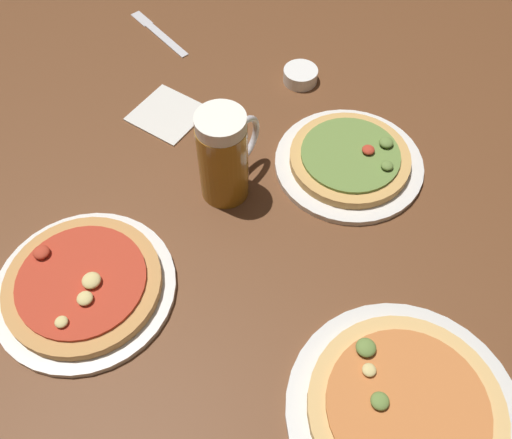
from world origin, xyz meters
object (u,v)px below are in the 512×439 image
pizza_plate_near (84,285)px  ramekin_sauce (300,75)px  napkin_folded (168,113)px  pizza_plate_far (350,160)px  pizza_plate_side (405,410)px  knife_right (159,33)px  beer_mug_dark (224,156)px

pizza_plate_near → ramekin_sauce: size_ratio=4.03×
pizza_plate_near → napkin_folded: size_ratio=2.25×
pizza_plate_far → pizza_plate_side: pizza_plate_side is taller
pizza_plate_far → napkin_folded: pizza_plate_far is taller
pizza_plate_near → pizza_plate_side: (0.52, -0.01, -0.00)m
pizza_plate_near → pizza_plate_far: size_ratio=1.05×
napkin_folded → knife_right: size_ratio=0.68×
pizza_plate_near → knife_right: size_ratio=1.54×
ramekin_sauce → napkin_folded: ramekin_sauce is taller
knife_right → napkin_folded: bearing=-59.8°
pizza_plate_side → ramekin_sauce: size_ratio=4.62×
ramekin_sauce → napkin_folded: (-0.22, -0.19, -0.01)m
pizza_plate_far → knife_right: 0.57m
pizza_plate_near → pizza_plate_far: 0.52m
pizza_plate_near → ramekin_sauce: pizza_plate_near is taller
beer_mug_dark → pizza_plate_near: bearing=-116.1°
napkin_folded → knife_right: bearing=120.2°
pizza_plate_side → knife_right: size_ratio=1.77×
ramekin_sauce → knife_right: (-0.36, 0.04, -0.01)m
ramekin_sauce → napkin_folded: bearing=-138.9°
ramekin_sauce → knife_right: 0.36m
pizza_plate_side → ramekin_sauce: 0.71m
pizza_plate_far → pizza_plate_side: bearing=-65.4°
napkin_folded → pizza_plate_far: bearing=-0.5°
pizza_plate_near → pizza_plate_far: pizza_plate_near is taller
pizza_plate_far → pizza_plate_near: bearing=-129.0°
knife_right → pizza_plate_side: bearing=-42.8°
ramekin_sauce → pizza_plate_near: bearing=-105.8°
beer_mug_dark → ramekin_sauce: (0.04, 0.33, -0.08)m
pizza_plate_far → napkin_folded: size_ratio=2.15×
beer_mug_dark → ramekin_sauce: 0.34m
beer_mug_dark → ramekin_sauce: size_ratio=2.54×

